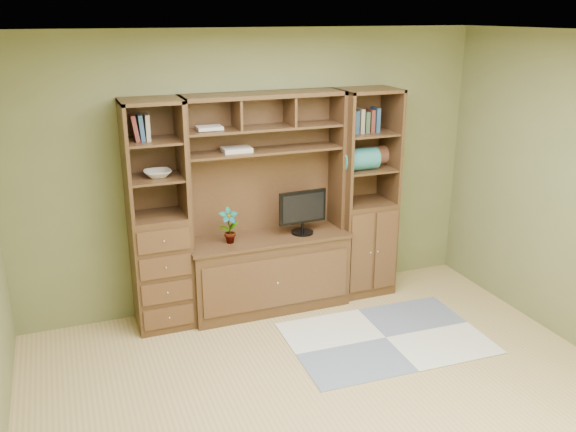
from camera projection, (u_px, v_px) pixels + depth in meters
name	position (u px, v px, depth m)	size (l,w,h in m)	color
room	(350.00, 242.00, 3.98)	(4.60, 4.10, 2.64)	tan
center_hutch	(268.00, 206.00, 5.61)	(1.54, 0.53, 2.05)	#462D18
left_tower	(158.00, 218.00, 5.31)	(0.50, 0.45, 2.05)	#462D18
right_tower	(365.00, 194.00, 5.99)	(0.55, 0.45, 2.05)	#462D18
rug	(386.00, 338.00, 5.35)	(1.69, 1.13, 0.01)	#A9ADAE
monitor	(303.00, 204.00, 5.69)	(0.47, 0.21, 0.58)	black
orchid	(229.00, 226.00, 5.49)	(0.18, 0.12, 0.33)	brown
magazines	(236.00, 150.00, 5.43)	(0.26, 0.19, 0.04)	beige
bowl	(158.00, 174.00, 5.19)	(0.23, 0.23, 0.06)	silver
blanket_teal	(359.00, 159.00, 5.80)	(0.36, 0.21, 0.21)	#2C7674
blanket_red	(372.00, 156.00, 5.99)	(0.33, 0.19, 0.19)	brown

